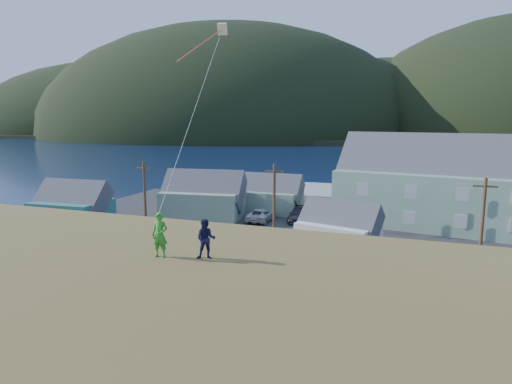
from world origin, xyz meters
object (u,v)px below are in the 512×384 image
wharf (329,192)px  kite_flyer_green (160,235)px  lodge (509,189)px  shed_teal (72,206)px  shed_white (339,229)px  kite_flyer_navy (206,239)px  shed_palegreen_far (266,194)px  shed_palegreen_near (203,197)px

wharf → kite_flyer_green: (4.66, -58.66, 7.64)m
lodge → shed_teal: lodge is taller
lodge → shed_teal: bearing=-154.0°
shed_white → kite_flyer_navy: bearing=-77.0°
shed_palegreen_far → kite_flyer_green: kite_flyer_green is taller
shed_teal → kite_flyer_green: 39.22m
lodge → shed_palegreen_near: bearing=-162.9°
lodge → kite_flyer_navy: size_ratio=24.51×
shed_white → kite_flyer_green: size_ratio=4.73×
lodge → shed_palegreen_far: lodge is taller
shed_palegreen_near → kite_flyer_green: (16.08, -35.65, 5.31)m
shed_palegreen_near → shed_white: (18.55, -8.88, -0.50)m
kite_flyer_green → kite_flyer_navy: kite_flyer_green is taller
kite_flyer_green → wharf: bearing=86.7°
lodge → shed_palegreen_near: 34.95m
wharf → shed_white: (7.14, -31.89, 1.83)m
shed_palegreen_near → kite_flyer_green: size_ratio=6.12×
shed_palegreen_far → kite_flyer_navy: 43.43m
wharf → lodge: size_ratio=0.68×
shed_white → wharf: bearing=117.1°
wharf → shed_teal: (-23.77, -32.24, 2.03)m
shed_teal → shed_palegreen_near: shed_palegreen_near is taller
shed_palegreen_near → shed_white: 20.57m
shed_teal → kite_flyer_green: size_ratio=4.92×
shed_palegreen_near → shed_white: size_ratio=1.30×
shed_palegreen_near → wharf: bearing=56.1°
kite_flyer_navy → lodge: bearing=48.6°
shed_teal → shed_white: (30.91, 0.35, -0.20)m
wharf → shed_palegreen_near: shed_palegreen_near is taller
shed_white → shed_palegreen_far: bearing=143.7°
shed_palegreen_near → kite_flyer_navy: size_ratio=6.96×
shed_teal → kite_flyer_navy: (30.24, -26.02, 5.50)m
lodge → shed_white: bearing=-130.4°
shed_palegreen_far → kite_flyer_green: size_ratio=5.38×
lodge → kite_flyer_navy: (-16.71, -39.82, 2.97)m
shed_teal → shed_palegreen_far: bearing=36.4°
kite_flyer_green → shed_palegreen_near: bearing=106.4°
lodge → kite_flyer_green: lodge is taller
lodge → shed_teal: size_ratio=4.39×
shed_palegreen_far → lodge: bearing=-2.4°
shed_palegreen_near → shed_palegreen_far: (6.25, 6.23, -0.33)m
shed_palegreen_far → kite_flyer_green: bearing=-75.8°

